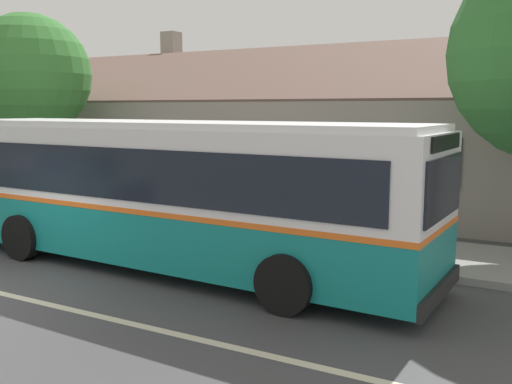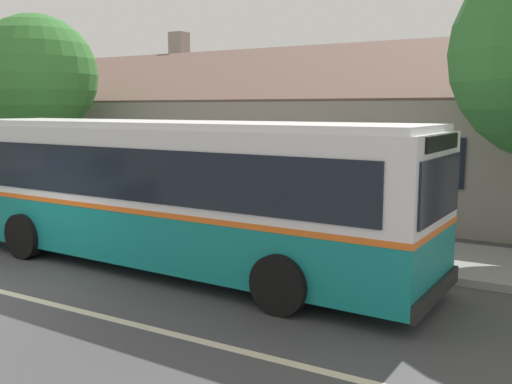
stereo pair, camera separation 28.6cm
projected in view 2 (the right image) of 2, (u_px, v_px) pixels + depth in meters
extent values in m
cube|color=gray|center=(183.00, 226.00, 15.67)|extent=(60.00, 3.00, 0.15)
cube|color=gray|center=(281.00, 148.00, 22.50)|extent=(20.84, 10.11, 3.49)
cube|color=brown|center=(248.00, 73.00, 19.93)|extent=(21.44, 5.12, 2.23)
cube|color=brown|center=(309.00, 79.00, 24.26)|extent=(21.44, 5.12, 2.23)
cube|color=gray|center=(179.00, 46.00, 25.58)|extent=(0.70, 0.70, 1.20)
cube|color=black|center=(50.00, 145.00, 21.74)|extent=(1.10, 0.06, 1.30)
cube|color=black|center=(148.00, 149.00, 19.33)|extent=(1.10, 0.06, 1.30)
cube|color=black|center=(274.00, 155.00, 16.91)|extent=(1.10, 0.06, 1.30)
cube|color=black|center=(442.00, 163.00, 14.50)|extent=(1.10, 0.06, 1.30)
cube|color=#4C3323|center=(295.00, 186.00, 16.70)|extent=(1.00, 0.06, 2.10)
cube|color=#147F7A|center=(167.00, 228.00, 11.95)|extent=(11.24, 2.93, 1.06)
cube|color=orange|center=(166.00, 201.00, 11.86)|extent=(11.26, 2.95, 0.10)
cube|color=white|center=(165.00, 163.00, 11.75)|extent=(11.24, 2.93, 1.48)
cube|color=white|center=(164.00, 124.00, 11.63)|extent=(11.01, 2.80, 0.12)
cube|color=black|center=(203.00, 163.00, 12.82)|extent=(10.25, 0.43, 0.98)
cube|color=black|center=(121.00, 174.00, 10.71)|extent=(10.25, 0.43, 0.98)
cube|color=black|center=(441.00, 188.00, 8.80)|extent=(0.13, 2.20, 0.98)
cube|color=black|center=(443.00, 143.00, 8.70)|extent=(0.11, 1.75, 0.24)
cube|color=black|center=(437.00, 292.00, 9.04)|extent=(0.18, 2.50, 0.28)
cube|color=#B21919|center=(158.00, 212.00, 13.75)|extent=(3.12, 0.15, 0.74)
cube|color=black|center=(389.00, 210.00, 10.62)|extent=(0.90, 0.07, 2.29)
cylinder|color=black|center=(343.00, 252.00, 11.21)|extent=(1.01, 0.32, 1.00)
cylinder|color=black|center=(280.00, 284.00, 9.12)|extent=(1.01, 0.32, 1.00)
cylinder|color=black|center=(109.00, 218.00, 14.66)|extent=(1.01, 0.32, 1.00)
cylinder|color=black|center=(24.00, 236.00, 12.57)|extent=(1.01, 0.32, 1.00)
cube|color=brown|center=(27.00, 193.00, 18.31)|extent=(1.62, 0.10, 0.04)
cube|color=brown|center=(23.00, 193.00, 18.19)|extent=(1.62, 0.10, 0.04)
cube|color=brown|center=(19.00, 194.00, 18.06)|extent=(1.62, 0.10, 0.04)
cube|color=brown|center=(15.00, 185.00, 17.91)|extent=(1.62, 0.04, 0.10)
cube|color=brown|center=(15.00, 181.00, 17.89)|extent=(1.62, 0.04, 0.10)
cube|color=black|center=(37.00, 202.00, 17.90)|extent=(0.08, 0.43, 0.45)
cube|color=black|center=(11.00, 199.00, 18.54)|extent=(0.08, 0.43, 0.45)
cylinder|color=#4C3828|center=(41.00, 161.00, 19.07)|extent=(0.35, 0.35, 3.10)
sphere|color=#387A33|center=(37.00, 75.00, 18.66)|extent=(3.92, 3.92, 3.92)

